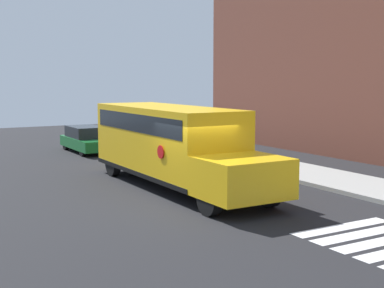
{
  "coord_description": "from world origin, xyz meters",
  "views": [
    {
      "loc": [
        14.66,
        -8.41,
        3.93
      ],
      "look_at": [
        -1.84,
        1.15,
        1.6
      ],
      "focal_mm": 50.0,
      "sensor_mm": 36.0,
      "label": 1
    }
  ],
  "objects": [
    {
      "name": "ground_plane",
      "position": [
        0.0,
        0.0,
        0.0
      ],
      "size": [
        60.0,
        60.0,
        0.0
      ],
      "primitive_type": "plane",
      "color": "black"
    },
    {
      "name": "sidewalk_strip",
      "position": [
        0.0,
        6.5,
        0.07
      ],
      "size": [
        44.0,
        3.0,
        0.15
      ],
      "color": "#9E9E99",
      "rests_on": "ground"
    },
    {
      "name": "school_bus",
      "position": [
        -2.45,
        0.65,
        1.66
      ],
      "size": [
        9.8,
        2.57,
        2.91
      ],
      "color": "yellow",
      "rests_on": "ground"
    },
    {
      "name": "parked_car",
      "position": [
        -13.04,
        1.05,
        0.68
      ],
      "size": [
        4.38,
        1.72,
        1.37
      ],
      "color": "#196B2D",
      "rests_on": "ground"
    }
  ]
}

